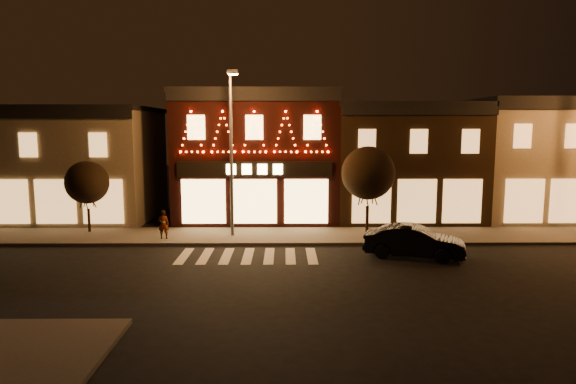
{
  "coord_description": "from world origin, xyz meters",
  "views": [
    {
      "loc": [
        1.7,
        -18.67,
        6.03
      ],
      "look_at": [
        1.89,
        4.0,
        3.04
      ],
      "focal_mm": 30.87,
      "sensor_mm": 36.0,
      "label": 1
    }
  ],
  "objects": [
    {
      "name": "building_right_b",
      "position": [
        18.5,
        13.99,
        3.91
      ],
      "size": [
        9.2,
        8.28,
        7.8
      ],
      "color": "#726751",
      "rests_on": "ground"
    },
    {
      "name": "sidewalk_far",
      "position": [
        2.0,
        8.0,
        0.07
      ],
      "size": [
        44.0,
        4.0,
        0.15
      ],
      "primitive_type": "cube",
      "color": "#47423D",
      "rests_on": "ground"
    },
    {
      "name": "dark_sedan",
      "position": [
        7.73,
        3.69,
        0.75
      ],
      "size": [
        4.82,
        2.91,
        1.5
      ],
      "primitive_type": "imported",
      "rotation": [
        0.0,
        0.0,
        1.26
      ],
      "color": "black",
      "rests_on": "ground"
    },
    {
      "name": "building_pulp",
      "position": [
        0.0,
        13.98,
        4.16
      ],
      "size": [
        10.2,
        8.34,
        8.3
      ],
      "color": "black",
      "rests_on": "ground"
    },
    {
      "name": "tree_right",
      "position": [
        6.26,
        7.95,
        3.54
      ],
      "size": [
        2.9,
        2.9,
        4.85
      ],
      "rotation": [
        0.0,
        0.0,
        -0.18
      ],
      "color": "black",
      "rests_on": "sidewalk_far"
    },
    {
      "name": "building_right_a",
      "position": [
        9.5,
        13.99,
        3.76
      ],
      "size": [
        9.2,
        8.28,
        7.5
      ],
      "color": "#332212",
      "rests_on": "ground"
    },
    {
      "name": "ground",
      "position": [
        0.0,
        0.0,
        0.0
      ],
      "size": [
        120.0,
        120.0,
        0.0
      ],
      "primitive_type": "plane",
      "color": "black",
      "rests_on": "ground"
    },
    {
      "name": "pedestrian",
      "position": [
        -4.67,
        7.04,
        0.92
      ],
      "size": [
        0.59,
        0.41,
        1.54
      ],
      "primitive_type": "imported",
      "rotation": [
        0.0,
        0.0,
        3.22
      ],
      "color": "gray",
      "rests_on": "sidewalk_far"
    },
    {
      "name": "streetlamp_mid",
      "position": [
        -1.08,
        7.63,
        5.27
      ],
      "size": [
        0.71,
        2.0,
        8.73
      ],
      "rotation": [
        0.0,
        0.0,
        -0.19
      ],
      "color": "#59595E",
      "rests_on": "sidewalk_far"
    },
    {
      "name": "tree_left",
      "position": [
        -9.31,
        8.86,
        2.95
      ],
      "size": [
        2.39,
        2.39,
        4.0
      ],
      "rotation": [
        0.0,
        0.0,
        0.23
      ],
      "color": "black",
      "rests_on": "sidewalk_far"
    },
    {
      "name": "building_left",
      "position": [
        -13.0,
        13.99,
        3.66
      ],
      "size": [
        12.2,
        8.28,
        7.3
      ],
      "color": "#726751",
      "rests_on": "ground"
    }
  ]
}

